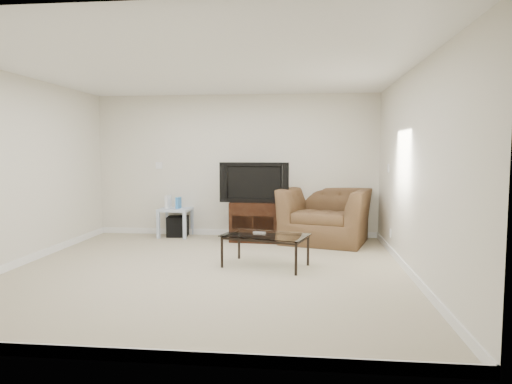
# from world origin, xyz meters

# --- Properties ---
(floor) EXTENTS (5.00, 5.00, 0.00)m
(floor) POSITION_xyz_m (0.00, 0.00, 0.00)
(floor) COLOR tan
(floor) RESTS_ON ground
(ceiling) EXTENTS (5.00, 5.00, 0.00)m
(ceiling) POSITION_xyz_m (0.00, 0.00, 2.50)
(ceiling) COLOR white
(ceiling) RESTS_ON ground
(wall_back) EXTENTS (5.00, 0.02, 2.50)m
(wall_back) POSITION_xyz_m (0.00, 2.50, 1.25)
(wall_back) COLOR silver
(wall_back) RESTS_ON ground
(wall_left) EXTENTS (0.02, 5.00, 2.50)m
(wall_left) POSITION_xyz_m (-2.50, 0.00, 1.25)
(wall_left) COLOR silver
(wall_left) RESTS_ON ground
(wall_right) EXTENTS (0.02, 5.00, 2.50)m
(wall_right) POSITION_xyz_m (2.50, 0.00, 1.25)
(wall_right) COLOR silver
(wall_right) RESTS_ON ground
(plate_back) EXTENTS (0.12, 0.02, 0.12)m
(plate_back) POSITION_xyz_m (-1.40, 2.49, 1.25)
(plate_back) COLOR white
(plate_back) RESTS_ON wall_back
(plate_right_switch) EXTENTS (0.02, 0.09, 0.13)m
(plate_right_switch) POSITION_xyz_m (2.49, 1.60, 1.25)
(plate_right_switch) COLOR white
(plate_right_switch) RESTS_ON wall_right
(plate_right_outlet) EXTENTS (0.02, 0.08, 0.12)m
(plate_right_outlet) POSITION_xyz_m (2.49, 1.30, 0.30)
(plate_right_outlet) COLOR white
(plate_right_outlet) RESTS_ON wall_right
(tv_stand) EXTENTS (0.82, 0.59, 0.67)m
(tv_stand) POSITION_xyz_m (0.40, 2.05, 0.33)
(tv_stand) COLOR black
(tv_stand) RESTS_ON floor
(dvd_player) EXTENTS (0.50, 0.36, 0.07)m
(dvd_player) POSITION_xyz_m (0.39, 2.01, 0.55)
(dvd_player) COLOR black
(dvd_player) RESTS_ON tv_stand
(television) EXTENTS (1.07, 0.23, 0.66)m
(television) POSITION_xyz_m (0.40, 2.02, 1.00)
(television) COLOR black
(television) RESTS_ON tv_stand
(side_table) EXTENTS (0.54, 0.54, 0.50)m
(side_table) POSITION_xyz_m (-1.05, 2.28, 0.25)
(side_table) COLOR silver
(side_table) RESTS_ON floor
(subwoofer) EXTENTS (0.39, 0.39, 0.35)m
(subwoofer) POSITION_xyz_m (-1.01, 2.30, 0.18)
(subwoofer) COLOR black
(subwoofer) RESTS_ON floor
(game_console) EXTENTS (0.08, 0.17, 0.23)m
(game_console) POSITION_xyz_m (-1.17, 2.26, 0.62)
(game_console) COLOR white
(game_console) RESTS_ON side_table
(game_case) EXTENTS (0.07, 0.15, 0.20)m
(game_case) POSITION_xyz_m (-0.98, 2.26, 0.60)
(game_case) COLOR #337FCC
(game_case) RESTS_ON side_table
(recliner) EXTENTS (1.56, 1.23, 1.20)m
(recliner) POSITION_xyz_m (1.56, 2.05, 0.60)
(recliner) COLOR #4A3320
(recliner) RESTS_ON floor
(coffee_table) EXTENTS (1.20, 0.89, 0.42)m
(coffee_table) POSITION_xyz_m (0.72, 0.32, 0.21)
(coffee_table) COLOR black
(coffee_table) RESTS_ON floor
(remote) EXTENTS (0.17, 0.09, 0.02)m
(remote) POSITION_xyz_m (0.63, 0.40, 0.43)
(remote) COLOR #B2B2B7
(remote) RESTS_ON coffee_table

